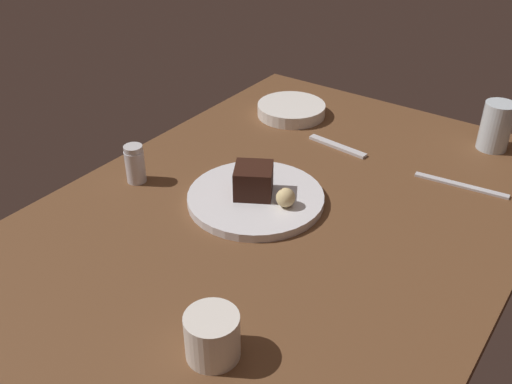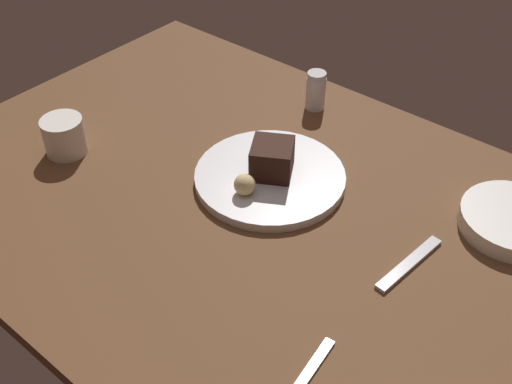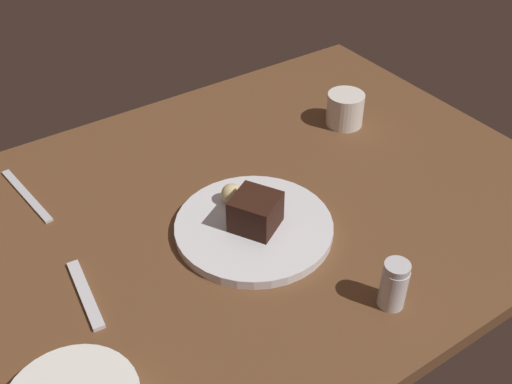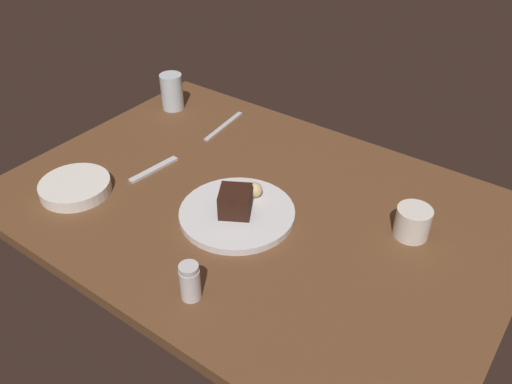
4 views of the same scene
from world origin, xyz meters
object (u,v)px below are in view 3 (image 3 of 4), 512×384
dessert_plate (254,227)px  butter_knife (26,195)px  coffee_cup (345,109)px  salt_shaker (394,285)px  dessert_spoon (85,294)px  chocolate_cake_slice (256,212)px  bread_roll (233,194)px

dessert_plate → butter_knife: size_ratio=1.42×
coffee_cup → dessert_plate: bearing=26.6°
dessert_plate → butter_knife: 42.72cm
dessert_plate → butter_knife: bearing=-47.0°
salt_shaker → dessert_spoon: bearing=-36.1°
dessert_plate → chocolate_cake_slice: 3.87cm
chocolate_cake_slice → salt_shaker: (-7.91, 24.35, -0.64)cm
salt_shaker → coffee_cup: size_ratio=1.05×
chocolate_cake_slice → dessert_spoon: size_ratio=0.49×
salt_shaker → coffee_cup: bearing=-122.7°
chocolate_cake_slice → butter_knife: chocolate_cake_slice is taller
chocolate_cake_slice → bread_roll: size_ratio=1.96×
dessert_plate → dessert_spoon: (29.35, -2.31, -0.50)cm
salt_shaker → dessert_plate: bearing=-72.3°
dessert_plate → salt_shaker: bearing=107.7°
chocolate_cake_slice → butter_knife: 43.36cm
chocolate_cake_slice → butter_knife: (29.16, -31.77, -4.43)cm
dessert_plate → salt_shaker: (-7.96, 24.87, 3.19)cm
coffee_cup → butter_knife: 65.82cm
coffee_cup → butter_knife: (64.32, -13.61, -3.30)cm
salt_shaker → coffee_cup: 50.50cm
dessert_plate → coffee_cup: size_ratio=3.47×
chocolate_cake_slice → salt_shaker: bearing=108.0°
salt_shaker → chocolate_cake_slice: bearing=-72.0°
dessert_plate → coffee_cup: coffee_cup is taller
bread_roll → dessert_spoon: size_ratio=0.25×
coffee_cup → bread_roll: bearing=17.0°
dessert_plate → chocolate_cake_slice: size_ratio=3.70×
dessert_plate → butter_knife: dessert_plate is taller
bread_roll → coffee_cup: 36.59cm
dessert_spoon → butter_knife: bearing=5.8°
bread_roll → coffee_cup: (-34.99, -10.72, -0.01)cm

